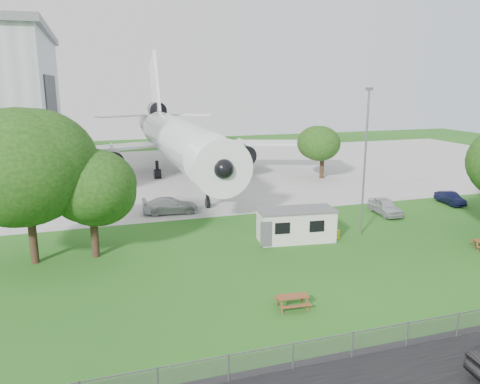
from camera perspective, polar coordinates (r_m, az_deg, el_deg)
name	(u,v)px	position (r m, az deg, el deg)	size (l,w,h in m)	color
ground	(303,274)	(32.00, 7.73, -9.92)	(160.00, 160.00, 0.00)	#2F701E
concrete_apron	(188,172)	(66.92, -6.30, 2.42)	(120.00, 46.00, 0.03)	#B7B7B2
airliner	(176,137)	(63.67, -7.80, 6.61)	(46.36, 47.73, 17.69)	white
site_cabin	(296,225)	(38.04, 6.87, -3.98)	(6.89, 3.43, 2.62)	silver
picnic_west	(292,308)	(27.55, 6.38, -13.89)	(1.80, 1.50, 0.76)	brown
fence	(388,350)	(24.73, 17.64, -17.88)	(58.00, 0.04, 1.30)	gray
lamp_mast	(365,164)	(39.43, 14.96, 3.28)	(0.16, 0.16, 12.00)	slate
tree_west_big	(26,169)	(34.92, -24.67, 2.54)	(9.44, 9.44, 11.49)	#382619
tree_west_small	(91,190)	(34.96, -17.68, 0.19)	(6.18, 6.18, 8.10)	#382619
tree_far_apron	(323,140)	(62.45, 10.08, 6.20)	(5.62, 5.62, 7.89)	#382619
car_ne_hatch	(385,207)	(47.39, 17.28, -1.71)	(1.81, 4.50, 1.53)	#ABADB2
car_ne_sedan	(450,198)	(53.73, 24.24, -0.71)	(1.35, 3.87, 1.28)	black
car_apron_van	(170,206)	(46.06, -8.48, -1.66)	(2.19, 5.38, 1.56)	#BABDC2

